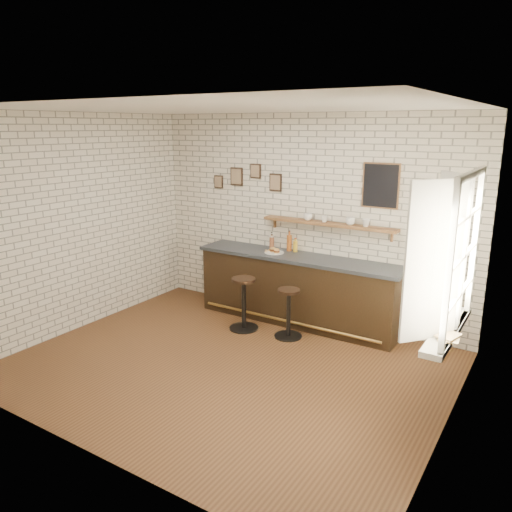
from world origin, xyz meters
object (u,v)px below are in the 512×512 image
object	(u,v)px
bitters_bottle_white	(272,242)
bar_stool_left	(244,302)
condiment_bottle_yellow	(295,246)
sandwich_plate	(274,252)
bitters_bottle_brown	(272,242)
shelf_cup_c	(350,221)
book_upper	(440,333)
bar_stool_right	(288,312)
shelf_cup_a	(308,217)
bar_counter	(297,289)
shelf_cup_d	(366,223)
book_lower	(439,336)
shelf_cup_b	(324,219)
bitters_bottle_amber	(289,243)
ciabatta_sandwich	(275,250)

from	to	relation	value
bitters_bottle_white	bar_stool_left	bearing A→B (deg)	-87.54
condiment_bottle_yellow	sandwich_plate	bearing A→B (deg)	-136.07
bitters_bottle_brown	bar_stool_left	world-z (taller)	bitters_bottle_brown
sandwich_plate	shelf_cup_c	world-z (taller)	shelf_cup_c
bar_stool_left	book_upper	size ratio (longest dim) A/B	3.33
condiment_bottle_yellow	bar_stool_right	bearing A→B (deg)	-67.80
shelf_cup_a	book_upper	xyz separation A→B (m)	(2.29, -1.84, -0.59)
bar_counter	shelf_cup_d	xyz separation A→B (m)	(0.91, 0.20, 1.04)
sandwich_plate	book_lower	distance (m)	3.17
shelf_cup_b	shelf_cup_c	size ratio (longest dim) A/B	0.72
bitters_bottle_white	shelf_cup_d	bearing A→B (deg)	0.41
bar_stool_left	shelf_cup_a	bearing A→B (deg)	56.18
bar_counter	bitters_bottle_amber	bearing A→B (deg)	142.70
sandwich_plate	bitters_bottle_amber	xyz separation A→B (m)	(0.13, 0.22, 0.12)
bar_stool_right	shelf_cup_b	distance (m)	1.40
bar_counter	bitters_bottle_amber	distance (m)	0.70
bitters_bottle_amber	shelf_cup_c	xyz separation A→B (m)	(0.94, 0.01, 0.42)
bitters_bottle_amber	ciabatta_sandwich	bearing A→B (deg)	-117.94
shelf_cup_d	book_upper	size ratio (longest dim) A/B	0.48
shelf_cup_c	sandwich_plate	bearing A→B (deg)	118.26
bitters_bottle_amber	shelf_cup_d	world-z (taller)	shelf_cup_d
bitters_bottle_brown	shelf_cup_c	world-z (taller)	shelf_cup_c
sandwich_plate	bitters_bottle_amber	world-z (taller)	bitters_bottle_amber
ciabatta_sandwich	bar_stool_right	bearing A→B (deg)	-44.51
book_lower	book_upper	bearing A→B (deg)	85.54
condiment_bottle_yellow	shelf_cup_c	size ratio (longest dim) A/B	1.57
bar_stool_right	book_lower	xyz separation A→B (m)	(2.18, -1.13, 0.57)
sandwich_plate	ciabatta_sandwich	bearing A→B (deg)	0.00
ciabatta_sandwich	book_lower	world-z (taller)	ciabatta_sandwich
ciabatta_sandwich	shelf_cup_d	xyz separation A→B (m)	(1.28, 0.23, 0.50)
bar_counter	book_lower	xyz separation A→B (m)	(2.33, -1.68, 0.43)
book_upper	bar_stool_left	bearing A→B (deg)	177.13
shelf_cup_a	book_lower	xyz separation A→B (m)	(2.29, -1.88, -0.61)
bitters_bottle_amber	shelf_cup_a	size ratio (longest dim) A/B	2.51
bitters_bottle_brown	bar_stool_right	distance (m)	1.26
condiment_bottle_yellow	shelf_cup_d	xyz separation A→B (m)	(1.05, 0.01, 0.45)
bar_counter	bitters_bottle_amber	world-z (taller)	bitters_bottle_amber
ciabatta_sandwich	bitters_bottle_amber	size ratio (longest dim) A/B	0.67
bar_stool_right	shelf_cup_b	bearing A→B (deg)	79.04
bar_stool_right	bitters_bottle_amber	bearing A→B (deg)	118.80
bar_counter	bitters_bottle_brown	world-z (taller)	bitters_bottle_brown
bitters_bottle_brown	book_lower	world-z (taller)	bitters_bottle_brown
shelf_cup_c	bar_stool_left	bearing A→B (deg)	140.64
bar_stool_left	shelf_cup_d	bearing A→B (deg)	30.39
shelf_cup_d	shelf_cup_a	bearing A→B (deg)	146.16
bitters_bottle_amber	book_lower	size ratio (longest dim) A/B	1.27
bitters_bottle_brown	shelf_cup_c	bearing A→B (deg)	0.49
bar_counter	bitters_bottle_white	bearing A→B (deg)	160.99
ciabatta_sandwich	shelf_cup_b	world-z (taller)	shelf_cup_b
bitters_bottle_brown	bar_stool_right	xyz separation A→B (m)	(0.71, -0.74, -0.73)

